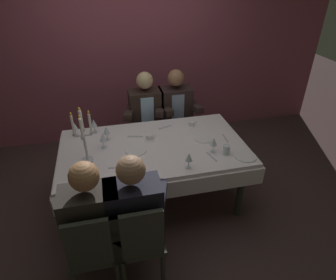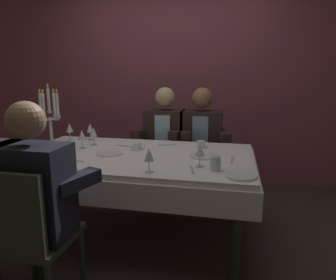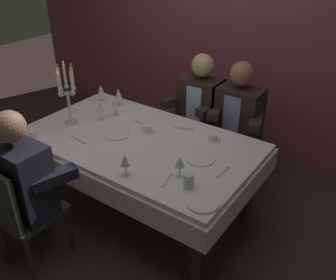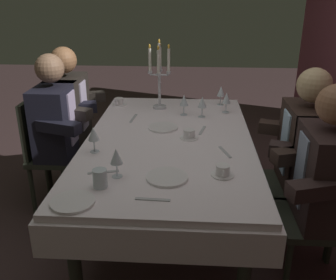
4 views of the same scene
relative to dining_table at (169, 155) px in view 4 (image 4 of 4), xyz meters
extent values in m
plane|color=#422E2E|center=(0.00, 0.00, -0.62)|extent=(12.00, 12.00, 0.00)
cube|color=white|center=(0.00, 0.00, 0.10)|extent=(1.90, 1.10, 0.04)
cube|color=white|center=(0.00, 0.00, -0.01)|extent=(1.94, 1.14, 0.18)
cylinder|color=#2B2E24|center=(-0.83, -0.43, -0.27)|extent=(0.07, 0.07, 0.70)
cylinder|color=#2B2E24|center=(0.83, -0.43, -0.27)|extent=(0.07, 0.07, 0.70)
cylinder|color=#2B2E24|center=(-0.83, 0.43, -0.27)|extent=(0.07, 0.07, 0.70)
cylinder|color=#2B2E24|center=(0.83, 0.43, -0.27)|extent=(0.07, 0.07, 0.70)
cylinder|color=silver|center=(-0.66, -0.12, 0.13)|extent=(0.11, 0.11, 0.02)
cylinder|color=silver|center=(-0.66, -0.12, 0.28)|extent=(0.02, 0.02, 0.28)
cylinder|color=silver|center=(-0.66, -0.12, 0.46)|extent=(0.04, 0.04, 0.02)
cylinder|color=white|center=(-0.66, -0.12, 0.56)|extent=(0.02, 0.02, 0.18)
ellipsoid|color=yellow|center=(-0.66, -0.12, 0.66)|extent=(0.02, 0.02, 0.03)
cylinder|color=silver|center=(-0.62, -0.12, 0.40)|extent=(0.07, 0.01, 0.01)
cylinder|color=silver|center=(-0.59, -0.12, 0.42)|extent=(0.04, 0.04, 0.02)
cylinder|color=white|center=(-0.59, -0.12, 0.52)|extent=(0.02, 0.02, 0.18)
ellipsoid|color=yellow|center=(-0.59, -0.12, 0.62)|extent=(0.02, 0.02, 0.03)
cylinder|color=silver|center=(-0.66, -0.08, 0.40)|extent=(0.01, 0.08, 0.01)
cylinder|color=silver|center=(-0.66, -0.04, 0.42)|extent=(0.04, 0.04, 0.02)
cylinder|color=white|center=(-0.66, -0.04, 0.52)|extent=(0.02, 0.02, 0.18)
ellipsoid|color=yellow|center=(-0.66, -0.04, 0.62)|extent=(0.02, 0.02, 0.03)
cylinder|color=silver|center=(-0.70, -0.12, 0.40)|extent=(0.07, 0.01, 0.01)
cylinder|color=silver|center=(-0.74, -0.12, 0.42)|extent=(0.04, 0.04, 0.02)
cylinder|color=white|center=(-0.74, -0.12, 0.52)|extent=(0.02, 0.02, 0.18)
ellipsoid|color=yellow|center=(-0.74, -0.12, 0.62)|extent=(0.02, 0.02, 0.03)
cylinder|color=silver|center=(-0.66, -0.15, 0.40)|extent=(0.01, 0.08, 0.01)
cylinder|color=silver|center=(-0.66, -0.19, 0.42)|extent=(0.04, 0.04, 0.02)
cylinder|color=white|center=(-0.66, -0.19, 0.52)|extent=(0.02, 0.02, 0.18)
ellipsoid|color=yellow|center=(-0.66, -0.19, 0.62)|extent=(0.02, 0.02, 0.03)
cylinder|color=white|center=(-0.19, -0.05, 0.13)|extent=(0.21, 0.21, 0.01)
cylinder|color=white|center=(0.84, -0.40, 0.13)|extent=(0.21, 0.21, 0.01)
cylinder|color=white|center=(0.56, 0.03, 0.13)|extent=(0.22, 0.22, 0.01)
cylinder|color=silver|center=(0.25, -0.44, 0.12)|extent=(0.06, 0.06, 0.00)
cylinder|color=silver|center=(0.25, -0.44, 0.16)|extent=(0.01, 0.01, 0.07)
cone|color=silver|center=(0.25, -0.44, 0.24)|extent=(0.07, 0.07, 0.08)
cylinder|color=maroon|center=(0.25, -0.44, 0.22)|extent=(0.04, 0.04, 0.03)
cylinder|color=silver|center=(-0.59, 0.42, 0.12)|extent=(0.06, 0.06, 0.00)
cylinder|color=silver|center=(-0.59, 0.42, 0.16)|extent=(0.01, 0.01, 0.07)
cone|color=silver|center=(-0.59, 0.42, 0.24)|extent=(0.07, 0.07, 0.08)
cylinder|color=silver|center=(-0.79, 0.39, 0.12)|extent=(0.06, 0.06, 0.00)
cylinder|color=silver|center=(-0.79, 0.39, 0.16)|extent=(0.01, 0.01, 0.07)
cone|color=silver|center=(-0.79, 0.39, 0.24)|extent=(0.07, 0.07, 0.08)
cylinder|color=#E0D172|center=(-0.79, 0.39, 0.22)|extent=(0.04, 0.04, 0.03)
cylinder|color=silver|center=(0.56, -0.24, 0.12)|extent=(0.06, 0.06, 0.00)
cylinder|color=silver|center=(0.56, -0.24, 0.16)|extent=(0.01, 0.01, 0.07)
cone|color=silver|center=(0.56, -0.24, 0.24)|extent=(0.07, 0.07, 0.08)
cylinder|color=#E0D172|center=(0.56, -0.24, 0.22)|extent=(0.04, 0.04, 0.03)
cylinder|color=silver|center=(-0.46, 0.23, 0.12)|extent=(0.06, 0.06, 0.00)
cylinder|color=silver|center=(-0.46, 0.23, 0.16)|extent=(0.01, 0.01, 0.07)
cone|color=silver|center=(-0.46, 0.23, 0.24)|extent=(0.07, 0.07, 0.08)
cylinder|color=silver|center=(-0.50, 0.09, 0.12)|extent=(0.06, 0.06, 0.00)
cylinder|color=silver|center=(-0.50, 0.09, 0.16)|extent=(0.01, 0.01, 0.07)
cone|color=silver|center=(-0.50, 0.09, 0.24)|extent=(0.07, 0.07, 0.08)
cylinder|color=#E0D172|center=(-0.50, 0.09, 0.22)|extent=(0.04, 0.04, 0.03)
cylinder|color=silver|center=(0.67, -0.31, 0.17)|extent=(0.07, 0.07, 0.10)
cylinder|color=white|center=(0.51, 0.32, 0.12)|extent=(0.12, 0.12, 0.01)
cylinder|color=white|center=(0.51, 0.32, 0.15)|extent=(0.08, 0.08, 0.05)
torus|color=white|center=(0.56, 0.32, 0.15)|extent=(0.04, 0.01, 0.04)
cylinder|color=white|center=(-0.73, -0.47, 0.12)|extent=(0.12, 0.12, 0.01)
cylinder|color=white|center=(-0.73, -0.47, 0.15)|extent=(0.08, 0.08, 0.05)
torus|color=white|center=(-0.68, -0.47, 0.15)|extent=(0.04, 0.01, 0.04)
cylinder|color=white|center=(-0.02, 0.14, 0.12)|extent=(0.12, 0.12, 0.01)
cylinder|color=white|center=(-0.02, 0.14, 0.15)|extent=(0.08, 0.08, 0.05)
torus|color=white|center=(0.03, 0.14, 0.15)|extent=(0.04, 0.01, 0.04)
cube|color=#B7B7BC|center=(-0.16, 0.23, 0.12)|extent=(0.17, 0.06, 0.01)
cube|color=#B7B7BC|center=(0.20, 0.36, 0.12)|extent=(0.17, 0.07, 0.01)
cube|color=#B7B7BC|center=(0.52, -0.33, 0.12)|extent=(0.06, 0.17, 0.01)
cube|color=#B7B7BC|center=(-0.39, -0.30, 0.12)|extent=(0.19, 0.04, 0.01)
cube|color=#B7B7BC|center=(0.78, -0.03, 0.12)|extent=(0.02, 0.17, 0.01)
cylinder|color=#2B2E24|center=(-0.45, -0.70, -0.41)|extent=(0.04, 0.04, 0.42)
cylinder|color=#2B2E24|center=(-0.81, -0.70, -0.41)|extent=(0.04, 0.04, 0.42)
cylinder|color=#2B2E24|center=(-0.45, -1.06, -0.41)|extent=(0.04, 0.04, 0.42)
cylinder|color=#2B2E24|center=(-0.81, -1.06, -0.41)|extent=(0.04, 0.04, 0.42)
cube|color=#2B2E24|center=(-0.63, -0.88, -0.18)|extent=(0.42, 0.42, 0.04)
cube|color=#2B2E24|center=(-0.63, -1.07, 0.06)|extent=(0.38, 0.04, 0.44)
cube|color=#2A2520|center=(-0.63, -0.88, 0.11)|extent=(0.42, 0.26, 0.54)
cube|color=#BEB1CF|center=(-0.63, -0.75, 0.14)|extent=(0.16, 0.01, 0.40)
sphere|color=#9F6B45|center=(-0.63, -0.88, 0.51)|extent=(0.21, 0.21, 0.21)
cube|color=#2A2520|center=(-0.41, -0.78, 0.15)|extent=(0.19, 0.34, 0.08)
cube|color=#2A2520|center=(-0.85, -0.78, 0.15)|extent=(0.19, 0.34, 0.08)
cylinder|color=#2B2E24|center=(-0.13, -0.70, -0.41)|extent=(0.04, 0.04, 0.42)
cylinder|color=#2B2E24|center=(-0.49, -0.70, -0.41)|extent=(0.04, 0.04, 0.42)
cylinder|color=#2B2E24|center=(-0.13, -1.06, -0.41)|extent=(0.04, 0.04, 0.42)
cylinder|color=#2B2E24|center=(-0.49, -1.06, -0.41)|extent=(0.04, 0.04, 0.42)
cube|color=#2B2E24|center=(-0.31, -0.88, -0.18)|extent=(0.42, 0.42, 0.04)
cube|color=#2B2E24|center=(-0.31, -1.07, 0.06)|extent=(0.38, 0.04, 0.44)
cube|color=black|center=(-0.31, -0.88, 0.11)|extent=(0.42, 0.26, 0.54)
cube|color=#B8A5CA|center=(-0.31, -0.75, 0.14)|extent=(0.16, 0.01, 0.40)
sphere|color=#926C50|center=(-0.31, -0.88, 0.51)|extent=(0.21, 0.21, 0.21)
cube|color=black|center=(-0.09, -0.78, 0.15)|extent=(0.19, 0.34, 0.08)
cube|color=black|center=(-0.53, -0.78, 0.15)|extent=(0.19, 0.34, 0.08)
cylinder|color=#2B2E24|center=(-0.12, 0.70, -0.41)|extent=(0.04, 0.04, 0.42)
cylinder|color=#2B2E24|center=(0.24, 0.70, -0.41)|extent=(0.04, 0.04, 0.42)
cylinder|color=#2B2E24|center=(-0.12, 1.06, -0.41)|extent=(0.04, 0.04, 0.42)
cylinder|color=#2B2E24|center=(0.24, 1.06, -0.41)|extent=(0.04, 0.04, 0.42)
cube|color=#2B2E24|center=(0.06, 0.88, -0.18)|extent=(0.42, 0.42, 0.04)
cube|color=#2B2E24|center=(0.06, 1.07, 0.06)|extent=(0.38, 0.04, 0.44)
cube|color=#2F211C|center=(0.06, 0.88, 0.11)|extent=(0.42, 0.26, 0.54)
cube|color=#ABCFF0|center=(0.06, 0.75, 0.14)|extent=(0.16, 0.01, 0.40)
sphere|color=tan|center=(0.06, 0.88, 0.51)|extent=(0.21, 0.21, 0.21)
cube|color=#2F211C|center=(-0.16, 0.78, 0.15)|extent=(0.19, 0.34, 0.08)
cube|color=#2F211C|center=(0.28, 0.78, 0.15)|extent=(0.19, 0.34, 0.08)
cylinder|color=#2B2E24|center=(0.28, 0.70, -0.41)|extent=(0.04, 0.04, 0.42)
cylinder|color=#2B2E24|center=(0.64, 0.70, -0.41)|extent=(0.04, 0.04, 0.42)
cylinder|color=#2B2E24|center=(0.28, 1.06, -0.41)|extent=(0.04, 0.04, 0.42)
cube|color=#2B2E24|center=(0.46, 0.88, -0.18)|extent=(0.42, 0.42, 0.04)
cube|color=#2E201F|center=(0.46, 0.88, 0.11)|extent=(0.42, 0.26, 0.54)
cube|color=#8593B0|center=(0.46, 0.75, 0.14)|extent=(0.16, 0.01, 0.40)
cube|color=#2E201F|center=(0.24, 0.78, 0.15)|extent=(0.19, 0.34, 0.08)
cube|color=#2E201F|center=(0.68, 0.78, 0.15)|extent=(0.19, 0.34, 0.08)
camera|label=1|loc=(-0.43, -2.50, 1.73)|focal=30.98mm
camera|label=2|loc=(0.77, -2.34, 0.76)|focal=33.18mm
camera|label=3|loc=(1.68, -1.98, 1.59)|focal=39.11mm
camera|label=4|loc=(2.35, 0.15, 1.08)|focal=40.75mm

